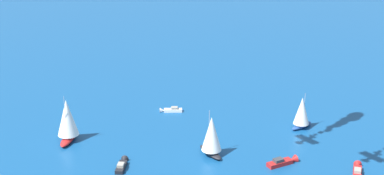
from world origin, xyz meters
name	(u,v)px	position (x,y,z in m)	size (l,w,h in m)	color
sailboat_far_port	(302,112)	(24.21, -42.01, 4.97)	(6.02, 8.72, 10.89)	#23478C
motorboat_far_stbd	(122,165)	(17.74, 13.61, 0.60)	(7.85, 4.98, 2.24)	black
sailboat_offshore	(211,136)	(16.39, -10.41, 5.73)	(10.07, 6.27, 12.55)	black
motorboat_trailing	(284,162)	(5.55, -26.41, 0.68)	(3.58, 8.94, 2.52)	#B21E1E
motorboat_ahead	(357,170)	(-4.52, -41.91, 0.63)	(7.69, 6.34, 2.32)	#B21E1E
motorboat_mid_cluster	(170,110)	(48.89, -8.71, 0.56)	(3.93, 7.38, 2.08)	white
sailboat_outer_ring_b	(67,120)	(38.12, 24.52, 6.32)	(10.98, 7.86, 13.84)	#B21E1E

